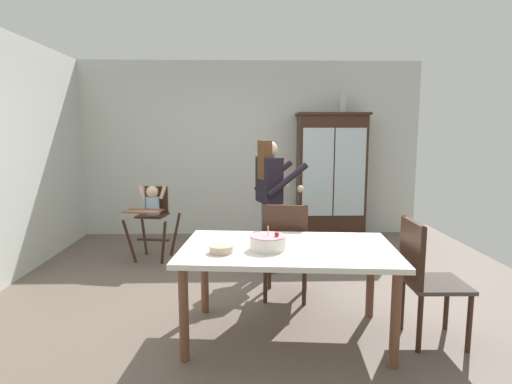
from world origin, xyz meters
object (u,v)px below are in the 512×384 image
Objects in this scene: adult_person at (270,190)px; serving_bowl at (221,249)px; dining_table at (288,257)px; dining_chair_right_end at (423,272)px; ceramic_vase at (343,105)px; birthday_cake at (268,242)px; china_cabinet at (331,175)px; high_chair_with_toddler at (152,209)px; dining_chair_far_side at (286,245)px.

serving_bowl is (-0.47, -1.74, -0.20)m from adult_person.
dining_table is 1.05m from dining_chair_right_end.
dining_table is (-1.15, -3.20, -1.37)m from ceramic_vase.
china_cabinet is at bearing 70.56° from birthday_cake.
adult_person is (1.46, -0.51, 0.31)m from high_chair_with_toddler.
dining_chair_far_side is at bearing 167.26° from adult_person.
dining_chair_far_side is at bearing 51.53° from dining_chair_right_end.
serving_bowl is (0.99, -2.25, 0.11)m from high_chair_with_toddler.
ceramic_vase is 0.18× the size of adult_person.
dining_chair_far_side reaches higher than dining_table.
serving_bowl is at bearing 145.72° from adult_person.
ceramic_vase is 0.28× the size of high_chair_with_toddler.
high_chair_with_toddler is at bearing 121.82° from birthday_cake.
serving_bowl is 1.57m from dining_chair_right_end.
dining_chair_far_side is (0.57, 0.86, -0.21)m from serving_bowl.
birthday_cake is 0.84m from dining_chair_far_side.
dining_table is at bearing -107.26° from china_cabinet.
high_chair_with_toddler is at bearing 113.83° from serving_bowl.
dining_chair_far_side is at bearing 85.55° from dining_table.
china_cabinet reaches higher than adult_person.
dining_chair_right_end reaches higher than high_chair_with_toddler.
serving_bowl is 1.05m from dining_chair_far_side.
dining_chair_right_end is (0.99, -0.82, 0.00)m from dining_chair_far_side.
dining_chair_right_end is at bearing -91.88° from ceramic_vase.
ceramic_vase reaches higher than adult_person.
ceramic_vase is 3.62m from dining_chair_right_end.
dining_table is (1.51, -2.11, 0.00)m from high_chair_with_toddler.
ceramic_vase is 0.96× the size of birthday_cake.
ceramic_vase is at bearing 68.18° from birthday_cake.
birthday_cake is (-0.16, -0.06, 0.14)m from dining_table.
birthday_cake is 0.36m from serving_bowl.
dining_chair_far_side is (1.56, -1.39, -0.10)m from high_chair_with_toddler.
adult_person reaches higher than high_chair_with_toddler.
high_chair_with_toddler is 0.62× the size of adult_person.
dining_chair_right_end reaches higher than birthday_cake.
serving_bowl is at bearing -164.47° from dining_table.
ceramic_vase is 3.94m from serving_bowl.
high_chair_with_toddler is at bearing -157.61° from ceramic_vase.
china_cabinet is 1.25× the size of adult_person.
high_chair_with_toddler is 0.99× the size of dining_chair_far_side.
serving_bowl is (-0.51, -0.14, 0.11)m from dining_table.
adult_person is 0.98m from dining_chair_far_side.
birthday_cake is 0.29× the size of dining_chair_right_end.
adult_person is at bearing 33.80° from dining_chair_right_end.
adult_person reaches higher than dining_chair_right_end.
ceramic_vase is at bearing -55.92° from adult_person.
china_cabinet is at bearing 2.00° from dining_chair_right_end.
dining_table is (-0.99, -3.20, -0.30)m from china_cabinet.
ceramic_vase is at bearing -104.17° from dining_chair_far_side.
adult_person is 1.67m from birthday_cake.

